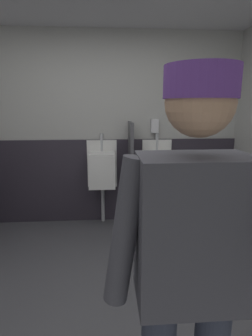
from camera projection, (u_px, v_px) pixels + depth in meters
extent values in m
cube|color=#4C4C51|center=(98.00, 319.00, 2.06)|extent=(4.34, 4.30, 0.04)
cube|color=#B2B2AD|center=(100.00, 130.00, 3.62)|extent=(4.34, 0.12, 2.54)
cube|color=#2D2833|center=(101.00, 181.00, 3.71)|extent=(3.74, 0.03, 1.15)
cube|color=white|center=(102.00, 164.00, 3.64)|extent=(0.40, 0.05, 0.65)
cube|color=white|center=(102.00, 170.00, 3.48)|extent=(0.34, 0.30, 0.45)
cylinder|color=#B7BABF|center=(102.00, 142.00, 3.56)|extent=(0.04, 0.04, 0.24)
cylinder|color=#B7BABF|center=(103.00, 203.00, 3.72)|extent=(0.05, 0.05, 0.55)
cube|color=white|center=(156.00, 163.00, 3.69)|extent=(0.40, 0.05, 0.65)
cube|color=white|center=(158.00, 169.00, 3.53)|extent=(0.34, 0.30, 0.45)
cylinder|color=#B7BABF|center=(157.00, 142.00, 3.61)|extent=(0.04, 0.04, 0.24)
cylinder|color=#B7BABF|center=(156.00, 201.00, 3.77)|extent=(0.05, 0.05, 0.55)
cube|color=#4C4C51|center=(131.00, 157.00, 3.44)|extent=(0.04, 0.40, 0.90)
cube|color=#3F3F47|center=(192.00, 232.00, 0.97)|extent=(0.40, 0.24, 0.56)
cylinder|color=#3F3F47|center=(125.00, 232.00, 0.95)|extent=(0.17, 0.09, 0.56)
sphere|color=tan|center=(200.00, 102.00, 0.86)|extent=(0.23, 0.23, 0.23)
cylinder|color=#60388C|center=(201.00, 82.00, 0.85)|extent=(0.24, 0.24, 0.10)
cube|color=silver|center=(155.00, 126.00, 3.56)|extent=(0.10, 0.07, 0.18)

